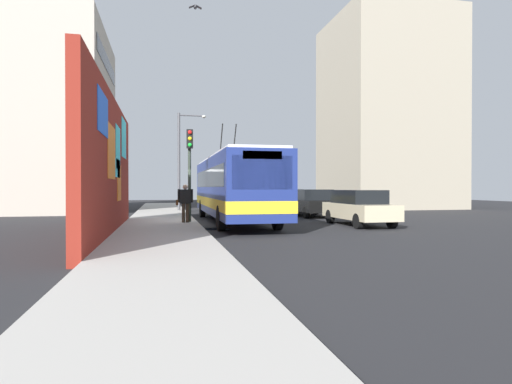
# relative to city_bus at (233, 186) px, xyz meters

# --- Properties ---
(ground_plane) EXTENTS (80.00, 80.00, 0.00)m
(ground_plane) POSITION_rel_city_bus_xyz_m (-0.18, 1.80, -1.77)
(ground_plane) COLOR #232326
(sidewalk_slab) EXTENTS (48.00, 3.20, 0.15)m
(sidewalk_slab) POSITION_rel_city_bus_xyz_m (-0.18, 3.40, -1.69)
(sidewalk_slab) COLOR #ADA8A0
(sidewalk_slab) RESTS_ON ground_plane
(graffiti_wall) EXTENTS (12.96, 0.32, 4.86)m
(graffiti_wall) POSITION_rel_city_bus_xyz_m (-4.69, 5.15, 0.67)
(graffiti_wall) COLOR maroon
(graffiti_wall) RESTS_ON ground_plane
(building_far_left) EXTENTS (11.82, 7.39, 12.92)m
(building_far_left) POSITION_rel_city_bus_xyz_m (12.76, 11.00, 4.69)
(building_far_left) COLOR #B2A899
(building_far_left) RESTS_ON ground_plane
(building_far_right) EXTENTS (9.36, 9.19, 15.85)m
(building_far_right) POSITION_rel_city_bus_xyz_m (12.99, -15.20, 6.15)
(building_far_right) COLOR #9E937F
(building_far_right) RESTS_ON ground_plane
(city_bus) EXTENTS (12.63, 2.54, 4.95)m
(city_bus) POSITION_rel_city_bus_xyz_m (0.00, 0.00, 0.00)
(city_bus) COLOR navy
(city_bus) RESTS_ON ground_plane
(parked_car_champagne) EXTENTS (4.58, 1.73, 1.58)m
(parked_car_champagne) POSITION_rel_city_bus_xyz_m (-2.80, -5.20, -0.94)
(parked_car_champagne) COLOR #C6B793
(parked_car_champagne) RESTS_ON ground_plane
(parked_car_black) EXTENTS (4.91, 1.94, 1.58)m
(parked_car_black) POSITION_rel_city_bus_xyz_m (3.56, -5.20, -0.93)
(parked_car_black) COLOR black
(parked_car_black) RESTS_ON ground_plane
(parked_car_silver) EXTENTS (4.64, 1.85, 1.58)m
(parked_car_silver) POSITION_rel_city_bus_xyz_m (8.81, -5.20, -0.93)
(parked_car_silver) COLOR #B7B7BC
(parked_car_silver) RESTS_ON ground_plane
(pedestrian_at_curb) EXTENTS (0.23, 0.75, 1.68)m
(pedestrian_at_curb) POSITION_rel_city_bus_xyz_m (-1.33, 2.37, -0.63)
(pedestrian_at_curb) COLOR #3F3326
(pedestrian_at_curb) RESTS_ON sidewalk_slab
(traffic_light) EXTENTS (0.49, 0.28, 4.16)m
(traffic_light) POSITION_rel_city_bus_xyz_m (-1.07, 2.15, 1.18)
(traffic_light) COLOR #2D382D
(traffic_light) RESTS_ON sidewalk_slab
(street_lamp) EXTENTS (0.44, 1.93, 6.61)m
(street_lamp) POSITION_rel_city_bus_xyz_m (9.27, 2.03, 2.20)
(street_lamp) COLOR #4C4C51
(street_lamp) RESTS_ON sidewalk_slab
(flying_pigeons) EXTENTS (0.32, 0.54, 0.16)m
(flying_pigeons) POSITION_rel_city_bus_xyz_m (-2.05, 1.96, 7.60)
(flying_pigeons) COLOR #47474C
(curbside_puddle) EXTENTS (1.17, 1.17, 0.00)m
(curbside_puddle) POSITION_rel_city_bus_xyz_m (-3.14, 1.20, -1.77)
(curbside_puddle) COLOR black
(curbside_puddle) RESTS_ON ground_plane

